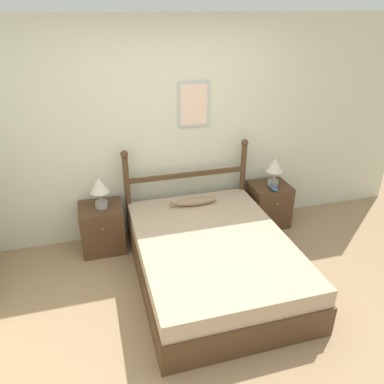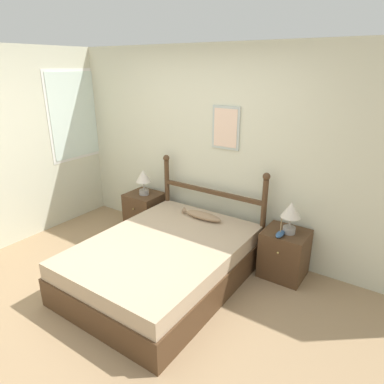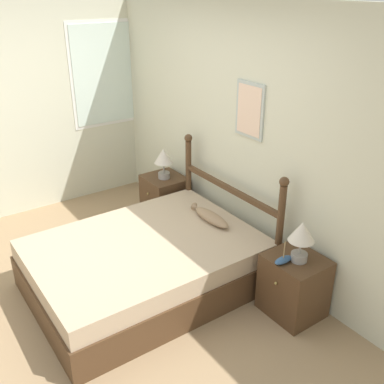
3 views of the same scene
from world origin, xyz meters
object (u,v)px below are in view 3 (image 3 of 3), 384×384
Objects in this scene: bed at (145,265)px; fish_pillow at (211,217)px; nightstand_left at (165,198)px; table_lamp_left at (164,159)px; model_boat at (283,260)px; table_lamp_right at (302,235)px; nightstand_right at (294,285)px.

fish_pillow is at bearing 88.11° from bed.
bed is at bearing -39.57° from nightstand_left.
table_lamp_left is at bearing -34.58° from nightstand_left.
nightstand_left reaches higher than bed.
model_boat is at bearing -0.67° from fish_pillow.
table_lamp_right is 1.10m from fish_pillow.
fish_pillow is at bearing -6.05° from table_lamp_left.
nightstand_left is 1.52× the size of table_lamp_left.
bed is 9.97× the size of model_boat.
nightstand_left is at bearing 140.43° from bed.
table_lamp_right is at bearing -0.31° from nightstand_left.
table_lamp_left is 2.13m from table_lamp_right.
table_lamp_left is at bearing -179.57° from nightstand_right.
bed is at bearing -144.60° from model_boat.
nightstand_left is at bearing 145.42° from table_lamp_left.
fish_pillow is at bearing -172.94° from nightstand_right.
table_lamp_left reaches higher than model_boat.
bed is 1.38m from nightstand_left.
nightstand_left and nightstand_right have the same top height.
table_lamp_right is (2.13, 0.00, 0.00)m from table_lamp_left.
table_lamp_right is at bearing 6.26° from fish_pillow.
model_boat reaches higher than fish_pillow.
fish_pillow is at bearing -173.74° from table_lamp_right.
table_lamp_left is (0.02, -0.02, 0.52)m from nightstand_left.
fish_pillow is (0.02, 0.75, 0.29)m from bed.
nightstand_left is 1.52× the size of table_lamp_right.
nightstand_right is 1.52× the size of table_lamp_right.
fish_pillow is (-1.04, -0.13, 0.26)m from nightstand_right.
table_lamp_left is 0.66× the size of fish_pillow.
fish_pillow reaches higher than bed.
table_lamp_left reaches higher than nightstand_left.
fish_pillow reaches higher than nightstand_right.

